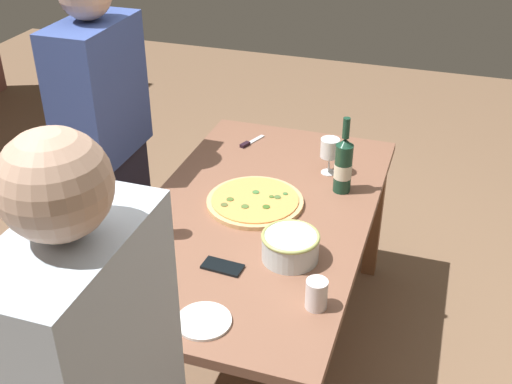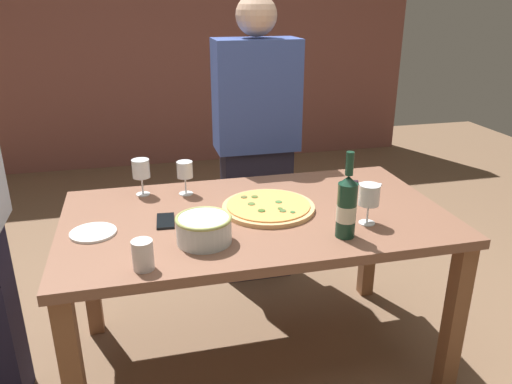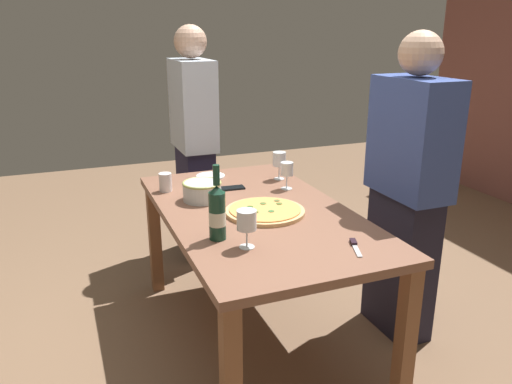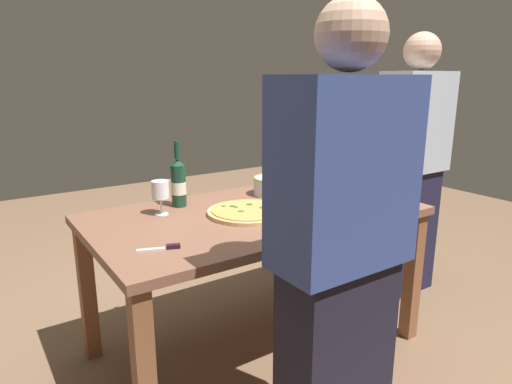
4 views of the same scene
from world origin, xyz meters
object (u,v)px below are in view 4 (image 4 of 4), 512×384
object	(u,v)px
pizza_knife	(165,248)
person_host	(411,168)
wine_glass_by_bottle	(337,193)
cup_amber	(287,176)
pizza	(248,212)
cell_phone	(313,198)
person_guest_left	(340,258)
serving_bowl	(272,185)
dining_table	(256,229)
side_plate	(346,190)
wine_glass_near_pizza	(373,188)
wine_bottle	(179,182)
wine_glass_far_left	(160,190)

from	to	relation	value
pizza_knife	person_host	xyz separation A→B (m)	(-1.76, -0.23, 0.08)
wine_glass_by_bottle	cup_amber	xyz separation A→B (m)	(-0.21, -0.65, -0.06)
pizza	cell_phone	xyz separation A→B (m)	(-0.44, -0.03, -0.01)
cup_amber	pizza_knife	distance (m)	1.20
pizza	wine_glass_by_bottle	xyz separation A→B (m)	(-0.32, 0.27, 0.10)
person_guest_left	serving_bowl	bearing A→B (deg)	-10.24
pizza	person_host	world-z (taller)	person_host
dining_table	person_host	xyz separation A→B (m)	(-1.19, -0.00, 0.18)
cell_phone	serving_bowl	bearing A→B (deg)	125.94
pizza	side_plate	bearing A→B (deg)	-174.69
pizza	wine_glass_near_pizza	xyz separation A→B (m)	(-0.52, 0.31, 0.11)
cup_amber	person_guest_left	size ratio (longest dim) A/B	0.06
cell_phone	person_guest_left	size ratio (longest dim) A/B	0.09
pizza_knife	wine_bottle	bearing A→B (deg)	-120.05
side_plate	person_guest_left	distance (m)	1.18
pizza	person_host	bearing A→B (deg)	-178.74
wine_glass_near_pizza	cup_amber	distance (m)	0.70
wine_glass_near_pizza	side_plate	world-z (taller)	wine_glass_near_pizza
serving_bowl	person_host	world-z (taller)	person_host
pizza	serving_bowl	bearing A→B (deg)	-142.89
wine_glass_by_bottle	side_plate	bearing A→B (deg)	-139.67
wine_glass_far_left	dining_table	bearing A→B (deg)	153.57
person_guest_left	wine_bottle	bearing A→B (deg)	18.47
wine_glass_by_bottle	pizza_knife	world-z (taller)	wine_glass_by_bottle
pizza_knife	person_guest_left	distance (m)	0.68
serving_bowl	side_plate	distance (m)	0.44
wine_glass_far_left	person_guest_left	size ratio (longest dim) A/B	0.10
cell_phone	wine_bottle	bearing A→B (deg)	160.48
cup_amber	pizza_knife	world-z (taller)	cup_amber
dining_table	person_host	bearing A→B (deg)	-179.84
dining_table	person_guest_left	bearing A→B (deg)	76.17
wine_bottle	person_guest_left	distance (m)	1.07
pizza	wine_glass_by_bottle	distance (m)	0.43
serving_bowl	side_plate	size ratio (longest dim) A/B	1.19
wine_bottle	person_host	xyz separation A→B (m)	(-1.47, 0.29, -0.04)
wine_bottle	side_plate	size ratio (longest dim) A/B	1.89
serving_bowl	pizza_knife	xyz separation A→B (m)	(0.82, 0.43, -0.05)
serving_bowl	cup_amber	bearing A→B (deg)	-146.47
cup_amber	dining_table	bearing A→B (deg)	37.14
wine_glass_near_pizza	wine_glass_by_bottle	world-z (taller)	wine_glass_near_pizza
wine_glass_far_left	cell_phone	distance (m)	0.82
serving_bowl	wine_glass_far_left	distance (m)	0.66
wine_bottle	wine_glass_by_bottle	size ratio (longest dim) A/B	2.14
pizza	wine_glass_far_left	distance (m)	0.43
wine_bottle	person_host	world-z (taller)	person_host
wine_glass_by_bottle	wine_glass_far_left	distance (m)	0.84
wine_bottle	cup_amber	size ratio (longest dim) A/B	3.20
dining_table	cup_amber	world-z (taller)	cup_amber
wine_glass_near_pizza	cell_phone	size ratio (longest dim) A/B	1.17
wine_glass_near_pizza	side_plate	distance (m)	0.44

